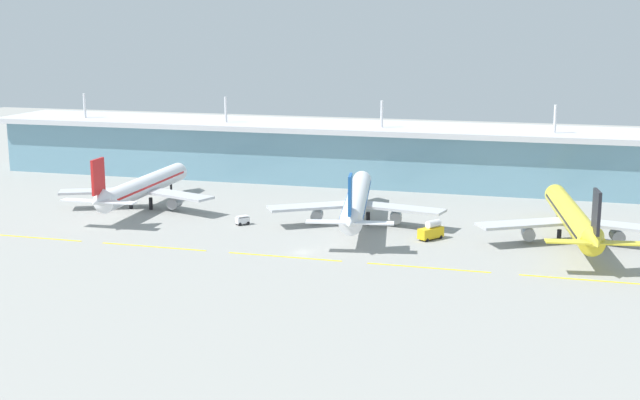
% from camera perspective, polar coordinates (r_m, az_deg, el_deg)
% --- Properties ---
extents(ground_plane, '(600.00, 600.00, 0.00)m').
position_cam_1_polar(ground_plane, '(205.76, -1.15, -3.52)').
color(ground_plane, gray).
extents(terminal_building, '(288.00, 34.00, 28.91)m').
position_cam_1_polar(terminal_building, '(295.17, 4.32, 3.09)').
color(terminal_building, '#6693A8').
rests_on(terminal_building, ground).
extents(airliner_near, '(48.75, 62.74, 18.90)m').
position_cam_1_polar(airliner_near, '(259.30, -11.76, 0.86)').
color(airliner_near, white).
rests_on(airliner_near, ground).
extents(airliner_middle, '(47.99, 69.93, 18.90)m').
position_cam_1_polar(airliner_middle, '(234.16, 2.46, -0.04)').
color(airliner_middle, white).
rests_on(airliner_middle, ground).
extents(airliner_far, '(48.22, 66.81, 18.90)m').
position_cam_1_polar(airliner_far, '(222.59, 16.47, -1.13)').
color(airliner_far, yellow).
rests_on(airliner_far, ground).
extents(taxiway_stripe_west, '(28.00, 0.70, 0.04)m').
position_cam_1_polar(taxiway_stripe_west, '(231.94, -18.56, -2.39)').
color(taxiway_stripe_west, yellow).
rests_on(taxiway_stripe_west, ground).
extents(taxiway_stripe_mid_west, '(28.00, 0.70, 0.04)m').
position_cam_1_polar(taxiway_stripe_mid_west, '(214.84, -11.04, -3.08)').
color(taxiway_stripe_mid_west, yellow).
rests_on(taxiway_stripe_mid_west, ground).
extents(taxiway_stripe_centre, '(28.00, 0.70, 0.04)m').
position_cam_1_polar(taxiway_stripe_centre, '(202.07, -2.38, -3.80)').
color(taxiway_stripe_centre, yellow).
rests_on(taxiway_stripe_centre, ground).
extents(taxiway_stripe_mid_east, '(28.00, 0.70, 0.04)m').
position_cam_1_polar(taxiway_stripe_mid_east, '(194.47, 7.21, -4.50)').
color(taxiway_stripe_mid_east, yellow).
rests_on(taxiway_stripe_mid_east, ground).
extents(taxiway_stripe_east, '(28.00, 0.70, 0.04)m').
position_cam_1_polar(taxiway_stripe_east, '(192.65, 17.29, -5.10)').
color(taxiway_stripe_east, yellow).
rests_on(taxiway_stripe_east, ground).
extents(fuel_truck, '(6.25, 7.39, 4.95)m').
position_cam_1_polar(fuel_truck, '(219.55, 7.43, -2.04)').
color(fuel_truck, gold).
rests_on(fuel_truck, ground).
extents(baggage_cart, '(3.73, 3.90, 2.48)m').
position_cam_1_polar(baggage_cart, '(234.55, -5.19, -1.36)').
color(baggage_cart, silver).
rests_on(baggage_cart, ground).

